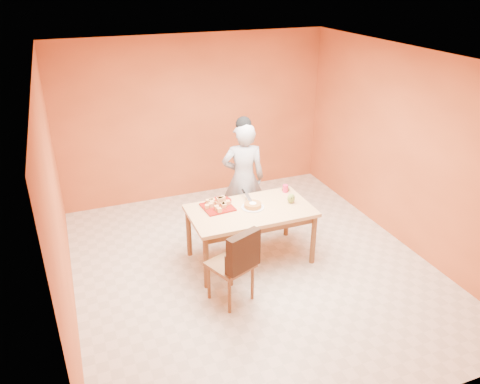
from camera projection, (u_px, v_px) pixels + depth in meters
name	position (u px, v px, depth m)	size (l,w,h in m)	color
floor	(253.00, 268.00, 6.20)	(5.00, 5.00, 0.00)	silver
ceiling	(256.00, 59.00, 5.04)	(5.00, 5.00, 0.00)	white
wall_back	(196.00, 118.00, 7.72)	(4.50, 4.50, 0.00)	#D56431
wall_left	(56.00, 205.00, 4.88)	(5.00, 5.00, 0.00)	#D56431
wall_right	(407.00, 150.00, 6.36)	(5.00, 5.00, 0.00)	#D56431
dining_table	(250.00, 216.00, 6.11)	(1.60, 0.90, 0.76)	tan
dining_chair	(231.00, 263.00, 5.39)	(0.60, 0.67, 0.99)	brown
pastry_pile	(218.00, 203.00, 6.07)	(0.34, 0.34, 0.11)	#E9B263
person	(243.00, 179.00, 6.75)	(0.62, 0.40, 1.69)	#9A9A9D
pastry_platter	(218.00, 207.00, 6.10)	(0.38, 0.38, 0.02)	maroon
red_dinner_plate	(222.00, 201.00, 6.27)	(0.27, 0.27, 0.02)	maroon
white_cake_plate	(253.00, 207.00, 6.10)	(0.30, 0.30, 0.01)	silver
sponge_cake	(253.00, 205.00, 6.09)	(0.23, 0.23, 0.05)	orange
cake_server	(248.00, 197.00, 6.23)	(0.05, 0.25, 0.01)	silver
egg_ornament	(291.00, 198.00, 6.21)	(0.11, 0.08, 0.13)	olive
magenta_glass	(285.00, 189.00, 6.52)	(0.07, 0.07, 0.11)	#D8204E
checker_tin	(286.00, 189.00, 6.58)	(0.11, 0.11, 0.03)	#3A1E0F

